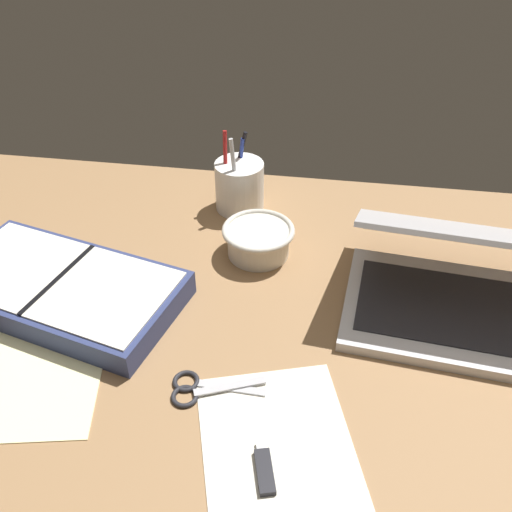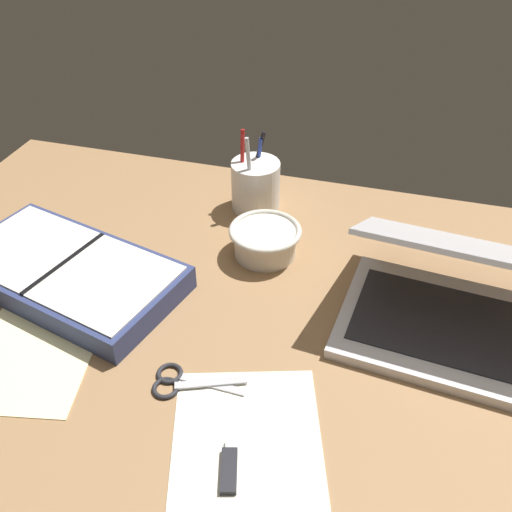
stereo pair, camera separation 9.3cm
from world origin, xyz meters
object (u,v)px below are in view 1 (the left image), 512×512
laptop (458,285)px  bowl (258,239)px  planner (62,289)px  scissors (197,388)px  pen_cup (239,185)px

laptop → bowl: bearing=169.6°
bowl → planner: (-30.28, -17.28, -0.87)cm
bowl → scissors: bearing=-96.9°
bowl → planner: bowl is taller
bowl → scissors: bowl is taller
laptop → bowl: (-33.64, 9.65, -1.83)cm
bowl → planner: size_ratio=0.31×
pen_cup → planner: (-24.21, -32.07, -2.87)cm
scissors → laptop: bearing=21.0°
pen_cup → scissors: (2.15, -47.26, -4.83)cm
laptop → planner: 64.42cm
bowl → pen_cup: 16.11cm
pen_cup → planner: size_ratio=0.39×
scissors → bowl: bearing=72.8°
bowl → scissors: 32.83cm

